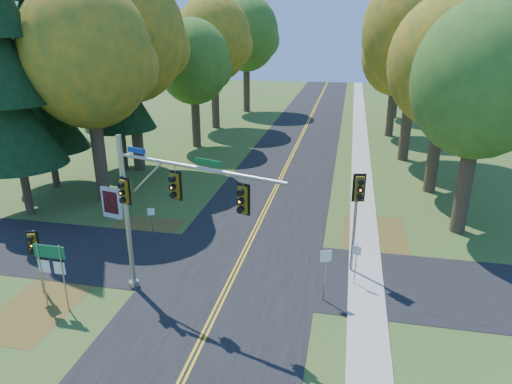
% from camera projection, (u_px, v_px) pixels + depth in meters
% --- Properties ---
extents(ground, '(160.00, 160.00, 0.00)m').
position_uv_depth(ground, '(227.00, 289.00, 20.69)').
color(ground, '#35551E').
rests_on(ground, ground).
extents(road_main, '(8.00, 160.00, 0.02)m').
position_uv_depth(road_main, '(227.00, 289.00, 20.69)').
color(road_main, black).
rests_on(road_main, ground).
extents(road_cross, '(60.00, 6.00, 0.02)m').
position_uv_depth(road_cross, '(237.00, 267.00, 22.53)').
color(road_cross, black).
rests_on(road_cross, ground).
extents(centerline_left, '(0.10, 160.00, 0.01)m').
position_uv_depth(centerline_left, '(225.00, 288.00, 20.70)').
color(centerline_left, gold).
rests_on(centerline_left, road_main).
extents(centerline_right, '(0.10, 160.00, 0.01)m').
position_uv_depth(centerline_right, '(229.00, 289.00, 20.67)').
color(centerline_right, gold).
rests_on(centerline_right, road_main).
extents(sidewalk_east, '(1.60, 160.00, 0.06)m').
position_uv_depth(sidewalk_east, '(367.00, 304.00, 19.51)').
color(sidewalk_east, '#9E998E').
rests_on(sidewalk_east, ground).
extents(leaf_patch_w_near, '(4.00, 6.00, 0.00)m').
position_uv_depth(leaf_patch_w_near, '(133.00, 238.00, 25.60)').
color(leaf_patch_w_near, brown).
rests_on(leaf_patch_w_near, ground).
extents(leaf_patch_e, '(3.50, 8.00, 0.00)m').
position_uv_depth(leaf_patch_e, '(375.00, 244.00, 24.92)').
color(leaf_patch_e, brown).
rests_on(leaf_patch_e, ground).
extents(leaf_patch_w_far, '(3.00, 5.00, 0.00)m').
position_uv_depth(leaf_patch_w_far, '(38.00, 307.00, 19.35)').
color(leaf_patch_w_far, brown).
rests_on(leaf_patch_w_far, ground).
extents(tree_w_a, '(8.00, 8.00, 14.15)m').
position_uv_depth(tree_w_a, '(89.00, 55.00, 28.13)').
color(tree_w_a, '#38281C').
rests_on(tree_w_a, ground).
extents(tree_e_a, '(7.20, 7.20, 12.73)m').
position_uv_depth(tree_e_a, '(483.00, 81.00, 23.61)').
color(tree_e_a, '#38281C').
rests_on(tree_e_a, ground).
extents(tree_w_b, '(8.60, 8.60, 15.38)m').
position_uv_depth(tree_w_b, '(130.00, 37.00, 34.28)').
color(tree_w_b, '#38281C').
rests_on(tree_w_b, ground).
extents(tree_e_b, '(7.60, 7.60, 13.33)m').
position_uv_depth(tree_e_b, '(447.00, 63.00, 29.85)').
color(tree_e_b, '#38281C').
rests_on(tree_e_b, ground).
extents(tree_w_c, '(6.80, 6.80, 11.91)m').
position_uv_depth(tree_w_c, '(194.00, 63.00, 42.23)').
color(tree_w_c, '#38281C').
rests_on(tree_w_c, ground).
extents(tree_e_c, '(8.80, 8.80, 15.79)m').
position_uv_depth(tree_e_c, '(418.00, 32.00, 36.89)').
color(tree_e_c, '#38281C').
rests_on(tree_e_c, ground).
extents(tree_w_d, '(8.20, 8.20, 14.56)m').
position_uv_depth(tree_w_d, '(214.00, 39.00, 49.71)').
color(tree_w_d, '#38281C').
rests_on(tree_w_d, ground).
extents(tree_e_d, '(7.00, 7.00, 12.32)m').
position_uv_depth(tree_e_d, '(397.00, 56.00, 46.29)').
color(tree_e_d, '#38281C').
rests_on(tree_e_d, ground).
extents(tree_w_e, '(8.40, 8.40, 14.97)m').
position_uv_depth(tree_w_e, '(247.00, 34.00, 59.40)').
color(tree_w_e, '#38281C').
rests_on(tree_w_e, ground).
extents(tree_e_e, '(7.80, 7.80, 13.74)m').
position_uv_depth(tree_e_e, '(401.00, 42.00, 55.57)').
color(tree_e_e, '#38281C').
rests_on(tree_e_e, ground).
extents(pine_a, '(5.60, 5.60, 19.48)m').
position_uv_depth(pine_a, '(3.00, 64.00, 25.77)').
color(pine_a, '#38281C').
rests_on(pine_a, ground).
extents(pine_b, '(5.60, 5.60, 17.31)m').
position_uv_depth(pine_b, '(39.00, 73.00, 31.00)').
color(pine_b, '#38281C').
rests_on(pine_b, ground).
extents(pine_c, '(5.60, 5.60, 20.56)m').
position_uv_depth(pine_c, '(113.00, 47.00, 34.49)').
color(pine_c, '#38281C').
rests_on(pine_c, ground).
extents(traffic_mast, '(7.50, 2.58, 7.10)m').
position_uv_depth(traffic_mast, '(159.00, 202.00, 18.39)').
color(traffic_mast, '#9A9DA2').
rests_on(traffic_mast, ground).
extents(east_signal_pole, '(0.58, 0.68, 5.07)m').
position_uv_depth(east_signal_pole, '(358.00, 199.00, 20.70)').
color(east_signal_pole, '#909498').
rests_on(east_signal_pole, ground).
extents(ped_signal_pole, '(0.47, 0.56, 3.09)m').
position_uv_depth(ped_signal_pole, '(34.00, 248.00, 19.53)').
color(ped_signal_pole, gray).
rests_on(ped_signal_pole, ground).
extents(route_sign_cluster, '(1.41, 0.11, 3.03)m').
position_uv_depth(route_sign_cluster, '(51.00, 264.00, 18.58)').
color(route_sign_cluster, gray).
rests_on(route_sign_cluster, ground).
extents(info_kiosk, '(1.43, 0.50, 1.96)m').
position_uv_depth(info_kiosk, '(112.00, 203.00, 28.02)').
color(info_kiosk, white).
rests_on(info_kiosk, ground).
extents(reg_sign_e_north, '(0.38, 0.16, 2.05)m').
position_uv_depth(reg_sign_e_north, '(356.00, 257.00, 20.58)').
color(reg_sign_e_north, gray).
rests_on(reg_sign_e_north, ground).
extents(reg_sign_e_south, '(0.47, 0.19, 2.52)m').
position_uv_depth(reg_sign_e_south, '(325.00, 265.00, 19.26)').
color(reg_sign_e_south, gray).
rests_on(reg_sign_e_south, ground).
extents(reg_sign_w, '(0.37, 0.17, 2.00)m').
position_uv_depth(reg_sign_w, '(151.00, 218.00, 24.89)').
color(reg_sign_w, gray).
rests_on(reg_sign_w, ground).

